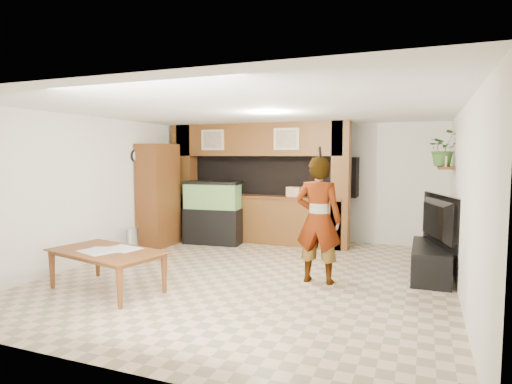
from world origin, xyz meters
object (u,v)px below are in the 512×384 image
at_px(pantry_cabinet, 158,195).
at_px(aquarium, 212,213).
at_px(television, 432,220).
at_px(dining_table, 105,271).
at_px(person, 318,220).

height_order(pantry_cabinet, aquarium, pantry_cabinet).
bearing_deg(pantry_cabinet, television, -4.52).
bearing_deg(dining_table, aquarium, 103.64).
relative_size(person, dining_table, 1.16).
distance_m(pantry_cabinet, aquarium, 1.21).
bearing_deg(pantry_cabinet, dining_table, -69.64).
bearing_deg(person, aquarium, -34.24).
relative_size(pantry_cabinet, aquarium, 1.58).
height_order(pantry_cabinet, dining_table, pantry_cabinet).
distance_m(person, dining_table, 3.16).
bearing_deg(pantry_cabinet, aquarium, 29.54).
bearing_deg(person, television, -149.14).
bearing_deg(dining_table, pantry_cabinet, 122.58).
distance_m(aquarium, person, 3.38).
bearing_deg(aquarium, person, -39.91).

